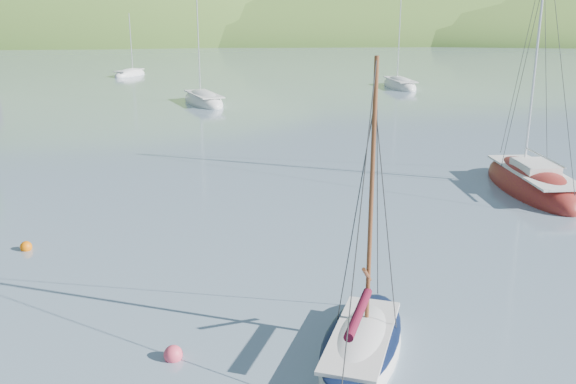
{
  "coord_description": "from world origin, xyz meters",
  "views": [
    {
      "loc": [
        0.9,
        -15.02,
        8.96
      ],
      "look_at": [
        1.57,
        8.0,
        2.08
      ],
      "focal_mm": 40.0,
      "sensor_mm": 36.0,
      "label": 1
    }
  ],
  "objects_px": {
    "daysailer_white": "(362,346)",
    "distant_sloop_b": "(400,86)",
    "sloop_red": "(532,186)",
    "distant_sloop_a": "(204,102)",
    "distant_sloop_c": "(130,74)"
  },
  "relations": [
    {
      "from": "daysailer_white",
      "to": "distant_sloop_b",
      "type": "relative_size",
      "value": 0.77
    },
    {
      "from": "sloop_red",
      "to": "distant_sloop_b",
      "type": "height_order",
      "value": "sloop_red"
    },
    {
      "from": "distant_sloop_a",
      "to": "distant_sloop_b",
      "type": "height_order",
      "value": "distant_sloop_a"
    },
    {
      "from": "distant_sloop_a",
      "to": "distant_sloop_b",
      "type": "distance_m",
      "value": 22.75
    },
    {
      "from": "distant_sloop_a",
      "to": "daysailer_white",
      "type": "bearing_deg",
      "value": -101.6
    },
    {
      "from": "distant_sloop_a",
      "to": "distant_sloop_b",
      "type": "bearing_deg",
      "value": 5.71
    },
    {
      "from": "daysailer_white",
      "to": "distant_sloop_c",
      "type": "relative_size",
      "value": 1.01
    },
    {
      "from": "distant_sloop_c",
      "to": "distant_sloop_b",
      "type": "bearing_deg",
      "value": 1.4
    },
    {
      "from": "distant_sloop_a",
      "to": "distant_sloop_c",
      "type": "relative_size",
      "value": 1.35
    },
    {
      "from": "distant_sloop_a",
      "to": "distant_sloop_c",
      "type": "distance_m",
      "value": 25.71
    },
    {
      "from": "daysailer_white",
      "to": "distant_sloop_a",
      "type": "xyz_separation_m",
      "value": [
        -8.39,
        43.3,
        -0.01
      ]
    },
    {
      "from": "daysailer_white",
      "to": "distant_sloop_c",
      "type": "xyz_separation_m",
      "value": [
        -19.81,
        66.33,
        -0.05
      ]
    },
    {
      "from": "distant_sloop_a",
      "to": "distant_sloop_c",
      "type": "xyz_separation_m",
      "value": [
        -11.43,
        23.03,
        -0.03
      ]
    },
    {
      "from": "sloop_red",
      "to": "daysailer_white",
      "type": "bearing_deg",
      "value": -127.54
    },
    {
      "from": "daysailer_white",
      "to": "distant_sloop_b",
      "type": "xyz_separation_m",
      "value": [
        11.65,
        54.07,
        -0.02
      ]
    }
  ]
}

